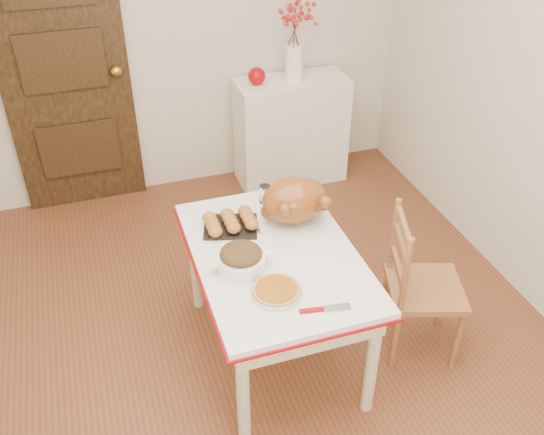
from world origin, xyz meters
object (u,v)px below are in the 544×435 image
object	(u,v)px
sideboard	(291,131)
turkey_platter	(295,202)
chair_oak	(426,286)
kitchen_table	(275,305)
pumpkin_pie	(276,290)

from	to	relation	value
sideboard	turkey_platter	world-z (taller)	turkey_platter
sideboard	chair_oak	xyz separation A→B (m)	(0.06, -1.93, 0.02)
kitchen_table	sideboard	bearing A→B (deg)	67.74
sideboard	turkey_platter	bearing A→B (deg)	-109.32
chair_oak	turkey_platter	size ratio (longest dim) A/B	2.15
pumpkin_pie	turkey_platter	bearing A→B (deg)	61.73
kitchen_table	pumpkin_pie	bearing A→B (deg)	-107.67
turkey_platter	pumpkin_pie	xyz separation A→B (m)	(-0.27, -0.50, -0.10)
turkey_platter	pumpkin_pie	size ratio (longest dim) A/B	1.77
sideboard	pumpkin_pie	bearing A→B (deg)	-111.63
sideboard	kitchen_table	world-z (taller)	sideboard
kitchen_table	chair_oak	xyz separation A→B (m)	(0.77, -0.20, 0.09)
chair_oak	turkey_platter	bearing A→B (deg)	73.46
chair_oak	turkey_platter	world-z (taller)	turkey_platter
chair_oak	pumpkin_pie	distance (m)	0.91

